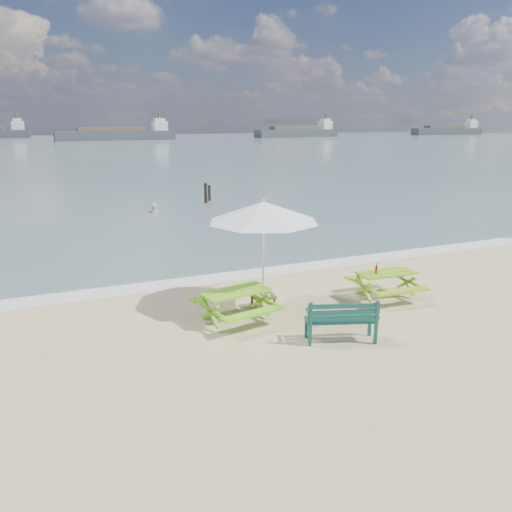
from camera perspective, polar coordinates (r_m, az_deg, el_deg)
name	(u,v)px	position (r m, az deg, el deg)	size (l,w,h in m)	color
sea	(67,147)	(93.43, -20.78, 11.56)	(300.00, 300.00, 0.00)	slate
foam_strip	(239,275)	(14.40, -1.91, -2.22)	(22.00, 0.90, 0.01)	silver
picnic_table_left	(236,306)	(11.10, -2.31, -5.77)	(1.77, 1.90, 0.71)	#6AB91C
picnic_table_right	(385,286)	(12.91, 14.57, -3.28)	(1.53, 1.68, 0.69)	#7DAC1A
park_bench	(340,328)	(10.30, 9.63, -8.13)	(1.49, 0.91, 0.87)	#10443D
side_table	(263,301)	(11.90, 0.81, -5.15)	(0.55, 0.55, 0.34)	brown
patio_umbrella	(263,212)	(11.33, 0.85, 5.08)	(2.76, 2.76, 2.56)	silver
beer_bottle	(376,270)	(12.60, 13.58, -1.57)	(0.07, 0.07, 0.26)	#964C15
swimmer	(154,220)	(24.89, -11.53, 4.10)	(0.70, 0.58, 1.63)	tan
mooring_pilings	(207,195)	(27.65, -5.58, 6.97)	(0.57, 0.77, 1.28)	black
cargo_ships	(236,133)	(141.28, -2.29, 13.88)	(164.01, 33.71, 4.40)	#373D41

